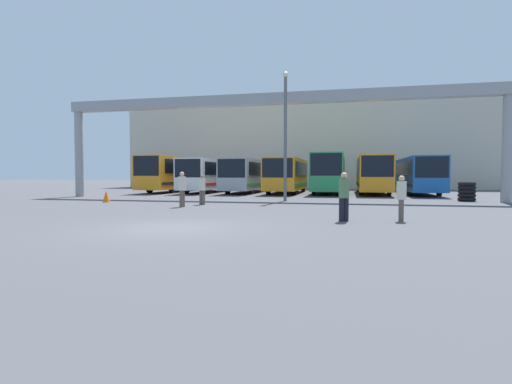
# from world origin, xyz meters

# --- Properties ---
(ground_plane) EXTENTS (200.00, 200.00, 0.00)m
(ground_plane) POSITION_xyz_m (0.00, 0.00, 0.00)
(ground_plane) COLOR #47474C
(building_backdrop) EXTENTS (44.83, 12.00, 10.64)m
(building_backdrop) POSITION_xyz_m (0.00, 41.65, 5.32)
(building_backdrop) COLOR #B7B2A3
(building_backdrop) RESTS_ON ground
(overhead_gantry) EXTENTS (29.31, 0.80, 6.99)m
(overhead_gantry) POSITION_xyz_m (0.00, 14.81, 5.88)
(overhead_gantry) COLOR gray
(overhead_gantry) RESTS_ON ground
(bus_slot_0) EXTENTS (2.55, 12.18, 3.29)m
(bus_slot_0) POSITION_xyz_m (-10.99, 24.77, 1.90)
(bus_slot_0) COLOR orange
(bus_slot_0) RESTS_ON ground
(bus_slot_1) EXTENTS (2.44, 10.06, 3.01)m
(bus_slot_1) POSITION_xyz_m (-7.33, 23.71, 1.74)
(bus_slot_1) COLOR silver
(bus_slot_1) RESTS_ON ground
(bus_slot_2) EXTENTS (2.47, 11.23, 2.98)m
(bus_slot_2) POSITION_xyz_m (-3.66, 24.29, 1.72)
(bus_slot_2) COLOR #999EA5
(bus_slot_2) RESTS_ON ground
(bus_slot_3) EXTENTS (2.61, 10.04, 3.00)m
(bus_slot_3) POSITION_xyz_m (0.00, 23.70, 1.73)
(bus_slot_3) COLOR orange
(bus_slot_3) RESTS_ON ground
(bus_slot_4) EXTENTS (2.56, 11.94, 3.34)m
(bus_slot_4) POSITION_xyz_m (3.66, 24.65, 1.92)
(bus_slot_4) COLOR #268C4C
(bus_slot_4) RESTS_ON ground
(bus_slot_5) EXTENTS (2.50, 11.19, 3.14)m
(bus_slot_5) POSITION_xyz_m (7.33, 24.27, 1.81)
(bus_slot_5) COLOR orange
(bus_slot_5) RESTS_ON ground
(bus_slot_6) EXTENTS (2.45, 11.95, 3.03)m
(bus_slot_6) POSITION_xyz_m (10.99, 24.65, 1.75)
(bus_slot_6) COLOR #1959A5
(bus_slot_6) RESTS_ON ground
(pedestrian_far_center) EXTENTS (0.34, 0.34, 1.65)m
(pedestrian_far_center) POSITION_xyz_m (-2.50, 9.21, 0.88)
(pedestrian_far_center) COLOR brown
(pedestrian_far_center) RESTS_ON ground
(pedestrian_mid_left) EXTENTS (0.36, 0.36, 1.73)m
(pedestrian_mid_left) POSITION_xyz_m (5.13, 3.02, 0.92)
(pedestrian_mid_left) COLOR black
(pedestrian_mid_left) RESTS_ON ground
(pedestrian_near_center) EXTENTS (0.37, 0.37, 1.79)m
(pedestrian_near_center) POSITION_xyz_m (-2.95, 7.52, 0.95)
(pedestrian_near_center) COLOR brown
(pedestrian_near_center) RESTS_ON ground
(pedestrian_near_left) EXTENTS (0.34, 0.34, 1.61)m
(pedestrian_near_left) POSITION_xyz_m (7.11, 3.52, 0.86)
(pedestrian_near_left) COLOR brown
(pedestrian_near_left) RESTS_ON ground
(traffic_cone) EXTENTS (0.45, 0.45, 0.69)m
(traffic_cone) POSITION_xyz_m (-8.77, 9.77, 0.34)
(traffic_cone) COLOR orange
(traffic_cone) RESTS_ON ground
(tire_stack) EXTENTS (1.04, 1.04, 1.20)m
(tire_stack) POSITION_xyz_m (12.44, 15.62, 0.60)
(tire_stack) COLOR black
(tire_stack) RESTS_ON ground
(lamp_post) EXTENTS (0.36, 0.36, 7.97)m
(lamp_post) POSITION_xyz_m (1.46, 13.20, 4.34)
(lamp_post) COLOR #595B60
(lamp_post) RESTS_ON ground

